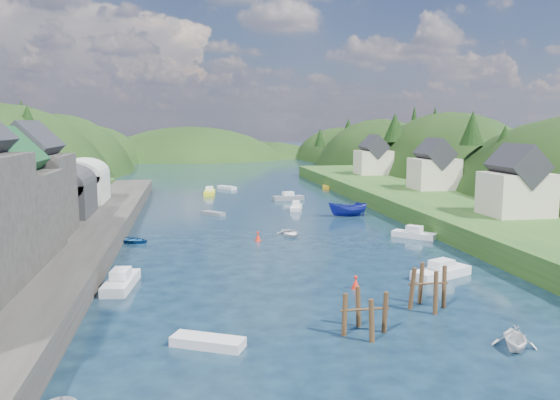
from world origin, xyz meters
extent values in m
plane|color=black|center=(0.00, 50.00, 0.00)|extent=(600.00, 600.00, 0.00)
ellipsoid|color=black|center=(-45.00, 75.00, -9.10)|extent=(44.00, 75.56, 52.00)
ellipsoid|color=black|center=(-45.00, 118.00, -8.43)|extent=(44.00, 75.56, 48.19)
ellipsoid|color=black|center=(-45.00, 160.00, -6.82)|extent=(44.00, 75.56, 39.00)
ellipsoid|color=black|center=(45.00, 75.00, -8.40)|extent=(36.00, 75.56, 48.00)
ellipsoid|color=black|center=(45.00, 118.00, -7.78)|extent=(36.00, 75.56, 44.49)
ellipsoid|color=black|center=(45.00, 160.00, -6.30)|extent=(36.00, 75.56, 36.00)
ellipsoid|color=black|center=(-10.00, 170.00, -10.00)|extent=(80.00, 60.00, 44.00)
ellipsoid|color=black|center=(18.00, 180.00, -12.00)|extent=(70.00, 56.00, 36.00)
cone|color=black|center=(-37.57, 63.85, 13.05)|extent=(4.73, 4.73, 6.56)
cone|color=black|center=(-41.85, 76.07, 13.60)|extent=(4.34, 4.34, 8.00)
cone|color=black|center=(-36.94, 83.36, 8.44)|extent=(5.28, 5.28, 5.21)
cone|color=black|center=(-43.62, 97.97, 12.30)|extent=(4.77, 4.77, 6.52)
cone|color=black|center=(-36.51, 103.53, 8.91)|extent=(4.07, 4.07, 5.83)
cone|color=black|center=(-39.81, 116.72, 9.82)|extent=(4.56, 4.56, 8.23)
cone|color=black|center=(-41.07, 122.95, 7.88)|extent=(4.75, 4.75, 5.10)
cone|color=black|center=(-37.61, 134.70, 9.26)|extent=(4.27, 4.27, 7.81)
cone|color=black|center=(37.32, 41.57, 9.74)|extent=(5.29, 5.29, 6.23)
cone|color=black|center=(35.82, 48.69, 12.34)|extent=(4.07, 4.07, 5.71)
cone|color=black|center=(40.53, 60.48, 8.46)|extent=(3.40, 3.40, 6.38)
cone|color=black|center=(42.19, 76.38, 11.87)|extent=(4.94, 4.94, 9.68)
cone|color=black|center=(34.39, 79.54, 12.22)|extent=(5.25, 5.25, 6.33)
cone|color=black|center=(43.45, 90.36, 12.98)|extent=(3.36, 3.36, 9.04)
cone|color=black|center=(44.11, 105.62, 11.18)|extent=(4.57, 4.57, 8.05)
cone|color=black|center=(39.86, 116.51, 9.49)|extent=(3.59, 3.59, 7.10)
cone|color=black|center=(38.09, 127.62, 11.67)|extent=(4.14, 4.14, 6.16)
cone|color=black|center=(31.86, 138.65, 8.56)|extent=(3.83, 3.83, 5.82)
cube|color=#2D2B28|center=(-24.00, 20.00, 1.00)|extent=(12.00, 110.00, 2.00)
cube|color=#2D2B28|center=(-26.00, 12.00, 5.50)|extent=(8.00, 9.00, 7.00)
cube|color=#2D2B28|center=(-26.00, 21.00, 6.00)|extent=(7.00, 8.00, 8.00)
cube|color=black|center=(-26.00, 21.00, 10.84)|extent=(5.15, 8.32, 5.15)
cube|color=#2D2D30|center=(-26.00, 33.00, 4.00)|extent=(7.00, 9.00, 4.00)
cylinder|color=#2D2D30|center=(-26.00, 33.00, 6.00)|extent=(7.00, 9.00, 7.00)
cube|color=#B2B2A8|center=(-26.00, 45.00, 4.00)|extent=(7.00, 9.00, 4.00)
cylinder|color=#B2B2A8|center=(-26.00, 45.00, 6.00)|extent=(7.00, 9.00, 7.00)
cube|color=#234719|center=(25.00, 40.00, 1.20)|extent=(16.00, 120.00, 2.40)
cube|color=beige|center=(27.00, 22.00, 4.90)|extent=(7.00, 6.00, 5.00)
cube|color=black|center=(27.00, 22.00, 8.24)|extent=(5.15, 6.24, 5.15)
cube|color=beige|center=(29.00, 48.00, 4.90)|extent=(7.00, 6.00, 5.00)
cube|color=black|center=(29.00, 48.00, 8.24)|extent=(5.15, 6.24, 5.15)
cube|color=beige|center=(28.00, 75.00, 4.90)|extent=(7.00, 6.00, 5.00)
cube|color=black|center=(28.00, 75.00, 8.24)|extent=(5.15, 6.24, 5.15)
cylinder|color=#382314|center=(1.25, -4.37, 1.03)|extent=(0.32, 0.32, 3.26)
cylinder|color=#382314|center=(-0.06, -3.06, 1.03)|extent=(0.32, 0.32, 3.26)
cylinder|color=#382314|center=(-1.38, -4.37, 1.03)|extent=(0.32, 0.32, 3.26)
cylinder|color=#382314|center=(-0.06, -5.68, 1.03)|extent=(0.32, 0.32, 3.26)
cylinder|color=#382314|center=(-0.06, -4.37, 1.59)|extent=(3.15, 0.16, 0.16)
cylinder|color=#382314|center=(7.11, -0.54, 1.22)|extent=(0.32, 0.32, 3.64)
cylinder|color=#382314|center=(5.89, 0.68, 1.22)|extent=(0.32, 0.32, 3.64)
cylinder|color=#382314|center=(4.67, -0.54, 1.22)|extent=(0.32, 0.32, 3.64)
cylinder|color=#382314|center=(5.89, -1.76, 1.22)|extent=(0.32, 0.32, 3.64)
cylinder|color=#382314|center=(5.89, -0.54, 1.82)|extent=(2.93, 0.16, 0.16)
cone|color=red|center=(2.22, 4.77, 0.45)|extent=(0.70, 0.70, 0.90)
sphere|color=red|center=(2.22, 4.77, 0.95)|extent=(0.30, 0.30, 0.30)
cone|color=red|center=(-3.21, 23.90, 0.45)|extent=(0.70, 0.70, 0.90)
sphere|color=red|center=(-3.21, 23.90, 0.95)|extent=(0.30, 0.30, 0.30)
cube|color=silver|center=(-9.84, -4.74, 0.28)|extent=(4.56, 3.22, 0.61)
cube|color=silver|center=(14.84, 22.61, 0.31)|extent=(4.75, 4.64, 0.70)
cube|color=silver|center=(14.84, 22.61, 1.05)|extent=(2.06, 2.04, 0.70)
cube|color=gold|center=(16.75, 71.21, 0.26)|extent=(2.31, 4.28, 0.57)
imported|color=navy|center=(11.44, 38.00, 0.94)|extent=(5.67, 2.14, 2.19)
cube|color=silver|center=(5.40, 45.14, 0.29)|extent=(2.72, 4.87, 0.65)
cube|color=silver|center=(5.40, 45.14, 1.00)|extent=(1.47, 1.85, 0.70)
cube|color=silver|center=(-3.22, 73.30, 0.29)|extent=(3.84, 4.57, 0.64)
cube|color=silver|center=(-16.30, 8.23, 0.37)|extent=(2.63, 6.06, 0.82)
cube|color=silver|center=(-16.30, 8.23, 1.17)|extent=(1.59, 2.20, 0.70)
imported|color=navy|center=(-17.00, 25.42, 0.26)|extent=(4.81, 4.47, 0.81)
imported|color=silver|center=(0.92, 26.35, 0.25)|extent=(2.97, 4.00, 0.79)
imported|color=silver|center=(7.93, -7.98, 0.66)|extent=(3.69, 3.91, 1.63)
cube|color=slate|center=(6.11, 55.83, 0.34)|extent=(5.55, 2.50, 0.75)
cube|color=silver|center=(6.11, 55.83, 1.10)|extent=(2.03, 1.49, 0.70)
cube|color=yellow|center=(-7.00, 65.49, 0.35)|extent=(2.39, 5.77, 0.79)
cube|color=silver|center=(-7.00, 65.49, 1.14)|extent=(1.48, 2.08, 0.70)
cube|color=silver|center=(10.49, 6.80, 0.36)|extent=(5.99, 4.11, 0.80)
cube|color=silver|center=(10.49, 6.80, 1.15)|extent=(2.37, 2.04, 0.70)
cube|color=slate|center=(-7.35, 42.35, 0.24)|extent=(3.44, 3.58, 0.52)
camera|label=1|loc=(-10.73, -35.77, 13.09)|focal=35.00mm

